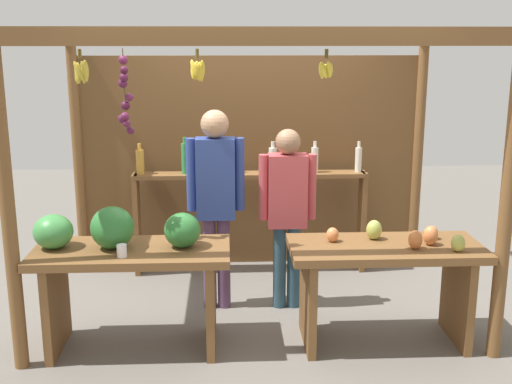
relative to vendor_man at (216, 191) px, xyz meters
The scene contains 7 objects.
ground_plane 1.08m from the vendor_man, 11.79° to the left, with size 12.00×12.00×0.00m, color slate.
market_stall 0.73m from the vendor_man, 60.39° to the left, with size 3.52×2.20×2.33m.
fruit_counter_left 1.02m from the vendor_man, 132.95° to the right, with size 1.43×0.64×1.09m.
fruit_counter_right 1.53m from the vendor_man, 29.26° to the right, with size 1.43×0.64×0.93m.
bottle_shelf_unit 0.93m from the vendor_man, 69.99° to the left, with size 2.26×0.22×1.35m.
vendor_man is the anchor object (origin of this frame).
vendor_woman 0.61m from the vendor_man, ahead, with size 0.48×0.21×1.54m.
Camera 1 is at (-0.24, -5.21, 2.26)m, focal length 44.75 mm.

